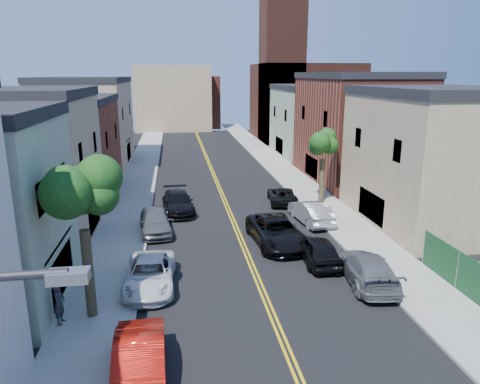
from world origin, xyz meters
name	(u,v)px	position (x,y,z in m)	size (l,w,h in m)	color
sidewalk_left	(137,181)	(-7.90, 40.00, 0.07)	(3.20, 100.00, 0.15)	gray
sidewalk_right	(290,176)	(7.90, 40.00, 0.07)	(3.20, 100.00, 0.15)	gray
curb_left	(155,180)	(-6.15, 40.00, 0.07)	(0.30, 100.00, 0.15)	gray
curb_right	(274,176)	(6.15, 40.00, 0.07)	(0.30, 100.00, 0.15)	gray
bldg_left_tan_near	(17,171)	(-14.00, 25.00, 4.50)	(9.00, 10.00, 9.00)	#998466
bldg_left_brick	(59,150)	(-14.00, 36.00, 4.00)	(9.00, 12.00, 8.00)	brown
bldg_left_tan_far	(88,124)	(-14.00, 50.00, 4.75)	(9.00, 16.00, 9.50)	#998466
bldg_right_tan	(435,161)	(14.00, 24.00, 4.50)	(9.00, 12.00, 9.00)	#998466
bldg_right_brick	(356,130)	(14.00, 38.00, 5.00)	(9.00, 14.00, 10.00)	brown
bldg_right_palegrn	(313,123)	(14.00, 52.00, 4.25)	(9.00, 12.00, 8.50)	gray
church	(300,94)	(16.33, 67.07, 7.24)	(16.20, 14.20, 22.60)	#4C2319
backdrop_left	(173,98)	(-4.00, 82.00, 6.00)	(14.00, 8.00, 12.00)	#998466
backdrop_center	(193,102)	(0.00, 86.00, 5.00)	(10.00, 8.00, 10.00)	brown
tree_left_mid	(80,172)	(-7.88, 14.01, 6.58)	(5.20, 5.20, 9.29)	#332919
tree_right_far	(324,134)	(7.92, 30.01, 5.76)	(4.40, 4.40, 8.03)	#332919
red_sedan	(140,366)	(-5.50, 9.12, 0.82)	(1.74, 5.00, 1.65)	red
white_pickup	(150,274)	(-5.50, 16.56, 0.72)	(2.40, 5.20, 1.45)	silver
grey_car_left	(156,221)	(-5.50, 24.62, 0.83)	(1.95, 4.85, 1.65)	#4F5256
black_car_left	(178,202)	(-3.94, 29.15, 0.79)	(2.21, 5.43, 1.58)	black
grey_car_right	(367,269)	(5.50, 15.46, 0.78)	(2.19, 5.39, 1.56)	slate
black_car_right	(318,249)	(3.80, 18.33, 0.78)	(1.83, 4.55, 1.55)	black
silver_car_right	(311,212)	(5.50, 25.15, 0.82)	(1.73, 4.95, 1.63)	#93959A
dark_car_right_far	(282,195)	(4.68, 30.46, 0.65)	(2.16, 4.67, 1.30)	black
black_suv_lane	(276,232)	(2.10, 21.39, 0.85)	(2.81, 6.09, 1.69)	black
pedestrian_left	(59,303)	(-9.10, 13.50, 1.07)	(0.67, 0.44, 1.84)	#28272F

